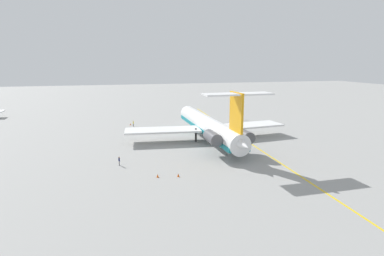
{
  "coord_description": "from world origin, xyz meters",
  "views": [
    {
      "loc": [
        -77.99,
        31.08,
        18.81
      ],
      "look_at": [
        -5.57,
        11.63,
        3.1
      ],
      "focal_mm": 29.77,
      "sensor_mm": 36.0,
      "label": 1
    }
  ],
  "objects_px": {
    "ground_crew_near_tail": "(234,118)",
    "safety_cone_wingtip": "(158,176)",
    "main_jetliner": "(209,126)",
    "ground_crew_portside": "(133,123)",
    "safety_cone_tail": "(130,124)",
    "ground_crew_starboard": "(243,116)",
    "safety_cone_nose": "(178,175)",
    "ground_crew_near_nose": "(119,160)"
  },
  "relations": [
    {
      "from": "ground_crew_starboard",
      "to": "safety_cone_wingtip",
      "type": "distance_m",
      "value": 57.69
    },
    {
      "from": "safety_cone_nose",
      "to": "safety_cone_wingtip",
      "type": "bearing_deg",
      "value": 80.05
    },
    {
      "from": "ground_crew_near_nose",
      "to": "safety_cone_wingtip",
      "type": "height_order",
      "value": "ground_crew_near_nose"
    },
    {
      "from": "ground_crew_near_tail",
      "to": "safety_cone_wingtip",
      "type": "xyz_separation_m",
      "value": [
        -44.23,
        31.83,
        -0.86
      ]
    },
    {
      "from": "ground_crew_portside",
      "to": "ground_crew_starboard",
      "type": "xyz_separation_m",
      "value": [
        1.85,
        -35.68,
        0.06
      ]
    },
    {
      "from": "ground_crew_near_nose",
      "to": "safety_cone_nose",
      "type": "xyz_separation_m",
      "value": [
        -8.57,
        -9.24,
        -0.8
      ]
    },
    {
      "from": "ground_crew_near_tail",
      "to": "safety_cone_nose",
      "type": "distance_m",
      "value": 53.1
    },
    {
      "from": "ground_crew_near_nose",
      "to": "safety_cone_tail",
      "type": "relative_size",
      "value": 3.09
    },
    {
      "from": "ground_crew_portside",
      "to": "main_jetliner",
      "type": "bearing_deg",
      "value": -70.01
    },
    {
      "from": "safety_cone_tail",
      "to": "safety_cone_wingtip",
      "type": "bearing_deg",
      "value": -178.78
    },
    {
      "from": "main_jetliner",
      "to": "ground_crew_near_tail",
      "type": "xyz_separation_m",
      "value": [
        22.75,
        -15.82,
        -2.47
      ]
    },
    {
      "from": "ground_crew_portside",
      "to": "safety_cone_wingtip",
      "type": "distance_m",
      "value": 43.72
    },
    {
      "from": "main_jetliner",
      "to": "safety_cone_tail",
      "type": "height_order",
      "value": "main_jetliner"
    },
    {
      "from": "ground_crew_near_nose",
      "to": "safety_cone_wingtip",
      "type": "xyz_separation_m",
      "value": [
        -7.98,
        -5.86,
        -0.8
      ]
    },
    {
      "from": "ground_crew_near_tail",
      "to": "ground_crew_portside",
      "type": "height_order",
      "value": "ground_crew_near_tail"
    },
    {
      "from": "ground_crew_portside",
      "to": "safety_cone_nose",
      "type": "bearing_deg",
      "value": -101.54
    },
    {
      "from": "ground_crew_near_tail",
      "to": "main_jetliner",
      "type": "bearing_deg",
      "value": 178.85
    },
    {
      "from": "safety_cone_wingtip",
      "to": "ground_crew_portside",
      "type": "bearing_deg",
      "value": 0.4
    },
    {
      "from": "ground_crew_near_nose",
      "to": "safety_cone_wingtip",
      "type": "distance_m",
      "value": 9.93
    },
    {
      "from": "ground_crew_starboard",
      "to": "safety_cone_wingtip",
      "type": "relative_size",
      "value": 3.33
    },
    {
      "from": "ground_crew_starboard",
      "to": "ground_crew_near_tail",
      "type": "bearing_deg",
      "value": -110.95
    },
    {
      "from": "main_jetliner",
      "to": "safety_cone_wingtip",
      "type": "xyz_separation_m",
      "value": [
        -21.48,
        16.01,
        -3.33
      ]
    },
    {
      "from": "ground_crew_portside",
      "to": "safety_cone_tail",
      "type": "height_order",
      "value": "ground_crew_portside"
    },
    {
      "from": "ground_crew_portside",
      "to": "safety_cone_nose",
      "type": "height_order",
      "value": "ground_crew_portside"
    },
    {
      "from": "ground_crew_near_nose",
      "to": "ground_crew_starboard",
      "type": "relative_size",
      "value": 0.93
    },
    {
      "from": "ground_crew_portside",
      "to": "safety_cone_tail",
      "type": "xyz_separation_m",
      "value": [
        2.31,
        0.67,
        -0.82
      ]
    },
    {
      "from": "ground_crew_near_tail",
      "to": "ground_crew_starboard",
      "type": "relative_size",
      "value": 0.98
    },
    {
      "from": "safety_cone_nose",
      "to": "safety_cone_tail",
      "type": "xyz_separation_m",
      "value": [
        46.61,
        4.36,
        0.0
      ]
    },
    {
      "from": "ground_crew_near_nose",
      "to": "safety_cone_tail",
      "type": "distance_m",
      "value": 38.36
    },
    {
      "from": "ground_crew_near_nose",
      "to": "safety_cone_nose",
      "type": "distance_m",
      "value": 12.63
    },
    {
      "from": "ground_crew_portside",
      "to": "ground_crew_near_nose",
      "type": "bearing_deg",
      "value": -115.13
    },
    {
      "from": "ground_crew_starboard",
      "to": "main_jetliner",
      "type": "bearing_deg",
      "value": -80.35
    },
    {
      "from": "safety_cone_tail",
      "to": "ground_crew_near_tail",
      "type": "bearing_deg",
      "value": -93.12
    },
    {
      "from": "ground_crew_near_tail",
      "to": "safety_cone_nose",
      "type": "height_order",
      "value": "ground_crew_near_tail"
    },
    {
      "from": "ground_crew_near_tail",
      "to": "safety_cone_wingtip",
      "type": "relative_size",
      "value": 3.25
    },
    {
      "from": "main_jetliner",
      "to": "safety_cone_nose",
      "type": "height_order",
      "value": "main_jetliner"
    },
    {
      "from": "main_jetliner",
      "to": "ground_crew_portside",
      "type": "relative_size",
      "value": 26.11
    },
    {
      "from": "ground_crew_starboard",
      "to": "safety_cone_wingtip",
      "type": "height_order",
      "value": "ground_crew_starboard"
    },
    {
      "from": "ground_crew_portside",
      "to": "safety_cone_wingtip",
      "type": "xyz_separation_m",
      "value": [
        -43.71,
        -0.31,
        -0.82
      ]
    },
    {
      "from": "main_jetliner",
      "to": "safety_cone_tail",
      "type": "xyz_separation_m",
      "value": [
        24.54,
        16.99,
        -3.33
      ]
    },
    {
      "from": "ground_crew_starboard",
      "to": "safety_cone_tail",
      "type": "bearing_deg",
      "value": -132.28
    },
    {
      "from": "ground_crew_starboard",
      "to": "safety_cone_nose",
      "type": "xyz_separation_m",
      "value": [
        -46.15,
        31.99,
        -0.88
      ]
    }
  ]
}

